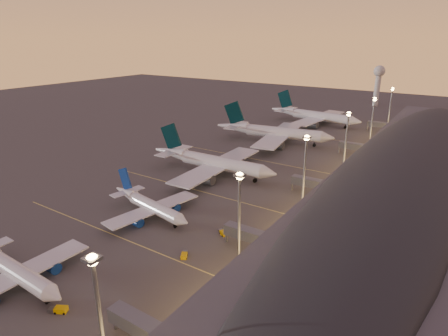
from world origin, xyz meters
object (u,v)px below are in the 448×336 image
airliner_wide_mid (273,132)px  baggage_tug_d (184,255)px  airliner_wide_far (314,116)px  airliner_narrow_south (13,269)px  airliner_narrow_north (149,205)px  baggage_tug_a (123,312)px  airliner_wide_near (211,162)px  baggage_tug_c (223,233)px  radar_tower (378,79)px  baggage_tug_b (59,310)px

airliner_wide_mid → baggage_tug_d: 118.93m
airliner_wide_far → baggage_tug_d: (29.54, -170.39, -4.77)m
airliner_narrow_south → airliner_wide_mid: (-5.12, 144.98, 1.91)m
airliner_narrow_north → baggage_tug_a: 46.14m
airliner_narrow_south → airliner_wide_near: airliner_wide_near is taller
airliner_narrow_south → baggage_tug_c: airliner_narrow_south is taller
airliner_narrow_south → radar_tower: (15.42, 292.89, 18.38)m
airliner_wide_near → baggage_tug_a: airliner_wide_near is taller
airliner_wide_mid → radar_tower: radar_tower is taller
airliner_wide_near → baggage_tug_b: airliner_wide_near is taller
airliner_narrow_north → airliner_wide_far: 157.61m
airliner_wide_far → airliner_wide_near: bearing=-84.5°
airliner_wide_mid → baggage_tug_c: airliner_wide_mid is taller
radar_tower → baggage_tug_b: bearing=-89.6°
radar_tower → baggage_tug_c: (12.81, -247.10, -21.36)m
baggage_tug_b → baggage_tug_c: baggage_tug_b is taller
radar_tower → airliner_wide_far: bearing=-101.4°
airliner_wide_far → baggage_tug_b: size_ratio=15.49×
airliner_wide_mid → baggage_tug_b: bearing=-90.4°
airliner_narrow_north → baggage_tug_a: airliner_narrow_north is taller
airliner_wide_mid → baggage_tug_c: bearing=-80.7°
airliner_wide_far → baggage_tug_d: 172.99m
baggage_tug_b → baggage_tug_d: size_ratio=1.08×
airliner_wide_mid → baggage_tug_a: bearing=-85.3°
baggage_tug_d → baggage_tug_b: bearing=-46.8°
airliner_wide_far → baggage_tug_b: 202.28m
baggage_tug_a → baggage_tug_c: 39.15m
baggage_tug_c → baggage_tug_d: 15.51m
airliner_narrow_south → baggage_tug_b: size_ratio=9.14×
baggage_tug_b → baggage_tug_d: 31.99m
airliner_wide_near → radar_tower: radar_tower is taller
airliner_narrow_north → baggage_tug_c: size_ratio=9.42×
airliner_narrow_north → radar_tower: radar_tower is taller
airliner_narrow_south → baggage_tug_a: size_ratio=9.92×
airliner_wide_near → airliner_narrow_north: bearing=-83.8°
radar_tower → baggage_tug_b: 294.04m
airliner_narrow_north → baggage_tug_c: airliner_narrow_north is taller
airliner_narrow_south → airliner_wide_near: 86.44m
baggage_tug_d → airliner_narrow_north: bearing=-148.2°
baggage_tug_b → baggage_tug_c: 47.37m
airliner_narrow_north → airliner_narrow_south: bearing=-82.1°
airliner_wide_near → baggage_tug_a: bearing=-68.7°
airliner_wide_near → baggage_tug_d: size_ratio=15.75×
baggage_tug_b → airliner_narrow_south: bearing=149.4°
baggage_tug_a → airliner_wide_near: bearing=112.9°
baggage_tug_a → baggage_tug_d: baggage_tug_a is taller
airliner_wide_far → baggage_tug_c: bearing=-72.3°
airliner_narrow_south → airliner_wide_mid: bearing=92.9°
airliner_narrow_south → baggage_tug_b: (17.61, -0.37, -2.97)m
baggage_tug_a → baggage_tug_c: size_ratio=0.97×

